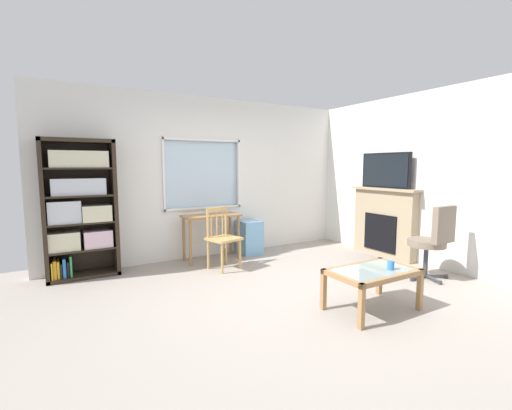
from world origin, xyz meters
TOP-DOWN VIEW (x-y plane):
  - ground at (0.00, 0.00)m, footprint 6.18×5.48m
  - wall_back_with_window at (0.01, 2.24)m, footprint 5.18×0.15m
  - wall_right at (2.65, 0.00)m, footprint 0.12×4.68m
  - bookshelf at (-1.96, 2.00)m, footprint 0.90×0.38m
  - desk_under_window at (-0.10, 1.89)m, footprint 0.92×0.40m
  - wooden_chair at (-0.14, 1.38)m, footprint 0.51×0.49m
  - plastic_drawer_unit at (0.62, 1.94)m, footprint 0.35×0.40m
  - fireplace at (2.50, 0.67)m, footprint 0.26×1.24m
  - tv at (2.48, 0.67)m, footprint 0.06×0.92m
  - office_chair at (2.04, -0.49)m, footprint 0.56×0.58m
  - coffee_table at (0.58, -0.76)m, footprint 0.92×0.57m
  - sippy_cup at (0.74, -0.86)m, footprint 0.07×0.07m

SIDE VIEW (x-z plane):
  - ground at x=0.00m, z-range -0.02..0.00m
  - plastic_drawer_unit at x=0.62m, z-range 0.00..0.58m
  - coffee_table at x=0.58m, z-range 0.15..0.59m
  - wooden_chair at x=-0.14m, z-range 0.01..0.91m
  - sippy_cup at x=0.74m, z-range 0.44..0.53m
  - office_chair at x=2.04m, z-range 0.05..1.05m
  - fireplace at x=2.50m, z-range 0.00..1.15m
  - desk_under_window at x=-0.10m, z-range 0.23..0.97m
  - bookshelf at x=-1.96m, z-range 0.02..1.89m
  - wall_back_with_window at x=0.01m, z-range -0.01..2.62m
  - wall_right at x=2.65m, z-range 0.00..2.62m
  - tv at x=2.48m, z-range 1.15..1.72m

